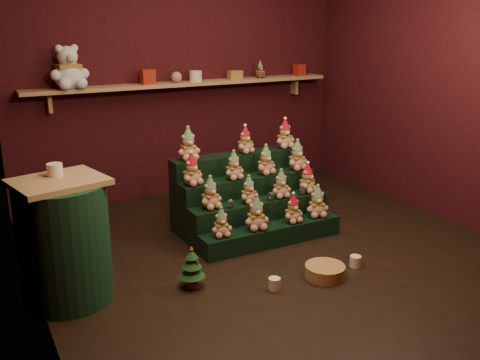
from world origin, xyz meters
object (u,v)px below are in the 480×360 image
snow_globe_a (230,203)px  side_table (64,241)px  riser_tier_front (272,235)px  wicker_basket (325,271)px  white_bear (68,61)px  snow_globe_c (302,190)px  snow_globe_b (271,196)px  mug_right (355,261)px  mini_christmas_tree (192,267)px  brown_bear (260,70)px  mug_left (274,284)px

snow_globe_a → side_table: (-1.51, -0.31, 0.06)m
riser_tier_front → wicker_basket: size_ratio=4.32×
side_table → white_bear: 2.25m
snow_globe_c → side_table: (-2.30, -0.31, 0.05)m
snow_globe_b → wicker_basket: size_ratio=0.26×
riser_tier_front → wicker_basket: bearing=-87.9°
snow_globe_a → snow_globe_b: 0.43m
snow_globe_a → mug_right: 1.20m
mug_right → wicker_basket: bearing=-174.6°
mini_christmas_tree → mug_right: bearing=-13.3°
snow_globe_c → side_table: size_ratio=0.10×
side_table → mini_christmas_tree: 0.96m
snow_globe_b → white_bear: white_bear is taller
white_bear → brown_bear: bearing=-6.0°
riser_tier_front → side_table: 1.90m
snow_globe_a → white_bear: 2.22m
snow_globe_b → mini_christmas_tree: bearing=-151.2°
snow_globe_b → snow_globe_c: 0.36m
mini_christmas_tree → white_bear: (-0.38, 2.15, 1.43)m
wicker_basket → white_bear: white_bear is taller
mug_left → mug_right: mug_right is taller
snow_globe_c → mini_christmas_tree: 1.55m
mug_left → side_table: bearing=157.0°
white_bear → brown_bear: 2.24m
mini_christmas_tree → mug_right: mini_christmas_tree is taller
brown_bear → mug_right: bearing=-108.7°
mug_left → white_bear: 3.07m
wicker_basket → mug_right: bearing=5.4°
snow_globe_c → mini_christmas_tree: (-1.42, -0.58, -0.24)m
snow_globe_a → mug_right: (0.71, -0.90, -0.36)m
snow_globe_c → side_table: bearing=-172.2°
side_table → wicker_basket: side_table is taller
wicker_basket → brown_bear: (0.84, 2.50, 1.37)m
white_bear → wicker_basket: bearing=-66.9°
mug_right → wicker_basket: size_ratio=0.29×
mug_left → wicker_basket: (0.47, -0.02, 0.00)m
riser_tier_front → mug_right: bearing=-63.6°
snow_globe_b → snow_globe_c: (0.36, 0.00, 0.00)m
riser_tier_front → snow_globe_b: snow_globe_b is taller
side_table → mini_christmas_tree: size_ratio=2.68×
side_table → mug_left: bearing=-35.7°
riser_tier_front → white_bear: white_bear is taller
riser_tier_front → snow_globe_a: bearing=155.1°
snow_globe_a → brown_bear: brown_bear is taller
snow_globe_c → brown_bear: (0.43, 1.57, 1.01)m
snow_globe_a → wicker_basket: bearing=-68.3°
snow_globe_b → brown_bear: size_ratio=0.44×
snow_globe_a → wicker_basket: 1.07m
side_table → mug_right: side_table is taller
wicker_basket → mini_christmas_tree: bearing=160.8°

